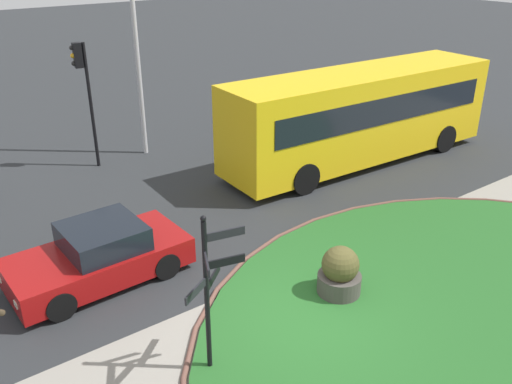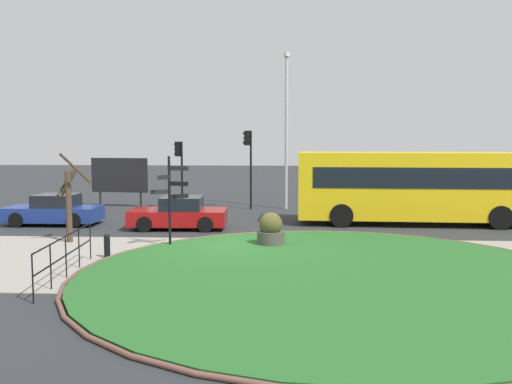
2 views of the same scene
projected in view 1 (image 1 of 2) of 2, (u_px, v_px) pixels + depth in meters
The scene contains 8 objects.
ground at pixel (304, 322), 11.23m from camera, with size 120.00×120.00×0.00m, color #282B2D.
sidewalk_paving at pixel (384, 384), 9.66m from camera, with size 32.00×7.71×0.02m, color gray.
signpost_directional at pixel (210, 285), 9.24m from camera, with size 1.29×1.06×3.16m.
bus_yellow at pixel (360, 114), 18.66m from camera, with size 10.28×2.79×3.16m.
car_far_lane at pixel (100, 256), 12.40m from camera, with size 4.04×2.05×1.35m.
traffic_light_far at pixel (83, 78), 17.59m from camera, with size 0.49×0.30×4.18m.
lamppost_tall at pixel (135, 28), 18.21m from camera, with size 0.32×0.32×8.26m.
planter_near_signpost at pixel (340, 274), 11.84m from camera, with size 0.96×0.96×1.20m.
Camera 1 is at (-6.16, -6.72, 7.16)m, focal length 38.44 mm.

